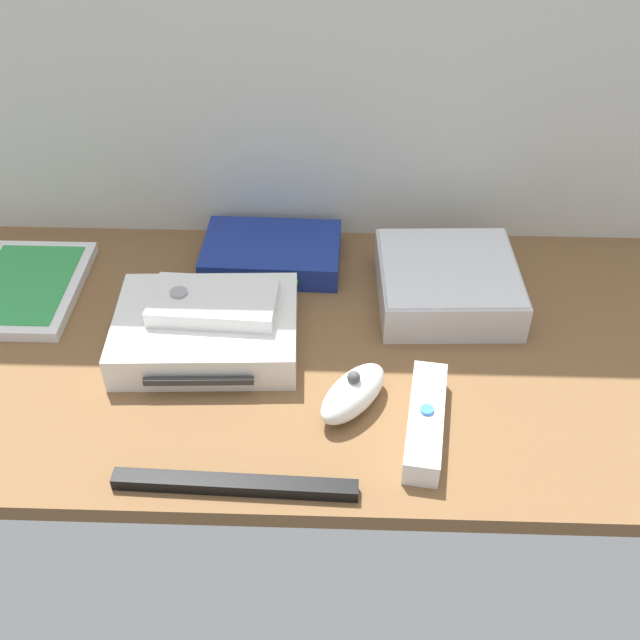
{
  "coord_description": "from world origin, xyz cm",
  "views": [
    {
      "loc": [
        2.21,
        -67.9,
        61.45
      ],
      "look_at": [
        0.0,
        0.0,
        4.0
      ],
      "focal_mm": 43.52,
      "sensor_mm": 36.0,
      "label": 1
    }
  ],
  "objects_px": {
    "game_case": "(26,288)",
    "remote_classic_pad": "(214,302)",
    "network_router": "(272,253)",
    "remote_nunchuk": "(353,393)",
    "remote_wand": "(425,421)",
    "sensor_bar": "(235,485)",
    "mini_computer": "(447,283)",
    "game_console": "(206,332)"
  },
  "relations": [
    {
      "from": "mini_computer",
      "to": "game_case",
      "type": "height_order",
      "value": "mini_computer"
    },
    {
      "from": "game_console",
      "to": "remote_classic_pad",
      "type": "xyz_separation_m",
      "value": [
        0.01,
        0.01,
        0.03
      ]
    },
    {
      "from": "game_case",
      "to": "remote_classic_pad",
      "type": "height_order",
      "value": "remote_classic_pad"
    },
    {
      "from": "mini_computer",
      "to": "remote_nunchuk",
      "type": "bearing_deg",
      "value": -121.71
    },
    {
      "from": "game_console",
      "to": "sensor_bar",
      "type": "relative_size",
      "value": 0.9
    },
    {
      "from": "mini_computer",
      "to": "network_router",
      "type": "xyz_separation_m",
      "value": [
        -0.23,
        0.07,
        -0.01
      ]
    },
    {
      "from": "remote_wand",
      "to": "remote_classic_pad",
      "type": "xyz_separation_m",
      "value": [
        -0.24,
        0.14,
        0.04
      ]
    },
    {
      "from": "network_router",
      "to": "remote_classic_pad",
      "type": "relative_size",
      "value": 1.24
    },
    {
      "from": "game_case",
      "to": "remote_nunchuk",
      "type": "height_order",
      "value": "remote_nunchuk"
    },
    {
      "from": "remote_wand",
      "to": "remote_nunchuk",
      "type": "xyz_separation_m",
      "value": [
        -0.08,
        0.03,
        0.01
      ]
    },
    {
      "from": "mini_computer",
      "to": "remote_nunchuk",
      "type": "height_order",
      "value": "mini_computer"
    },
    {
      "from": "network_router",
      "to": "sensor_bar",
      "type": "height_order",
      "value": "network_router"
    },
    {
      "from": "network_router",
      "to": "remote_wand",
      "type": "xyz_separation_m",
      "value": [
        0.18,
        -0.29,
        -0.0
      ]
    },
    {
      "from": "remote_wand",
      "to": "sensor_bar",
      "type": "distance_m",
      "value": 0.21
    },
    {
      "from": "network_router",
      "to": "remote_classic_pad",
      "type": "distance_m",
      "value": 0.17
    },
    {
      "from": "remote_wand",
      "to": "remote_nunchuk",
      "type": "height_order",
      "value": "remote_nunchuk"
    },
    {
      "from": "game_case",
      "to": "mini_computer",
      "type": "bearing_deg",
      "value": 0.4
    },
    {
      "from": "network_router",
      "to": "remote_nunchuk",
      "type": "distance_m",
      "value": 0.28
    },
    {
      "from": "mini_computer",
      "to": "remote_wand",
      "type": "xyz_separation_m",
      "value": [
        -0.04,
        -0.22,
        -0.01
      ]
    },
    {
      "from": "game_case",
      "to": "sensor_bar",
      "type": "height_order",
      "value": "game_case"
    },
    {
      "from": "game_console",
      "to": "remote_nunchuk",
      "type": "xyz_separation_m",
      "value": [
        0.17,
        -0.09,
        -0.0
      ]
    },
    {
      "from": "game_console",
      "to": "remote_wand",
      "type": "height_order",
      "value": "game_console"
    },
    {
      "from": "remote_classic_pad",
      "to": "sensor_bar",
      "type": "height_order",
      "value": "remote_classic_pad"
    },
    {
      "from": "network_router",
      "to": "remote_nunchuk",
      "type": "height_order",
      "value": "remote_nunchuk"
    },
    {
      "from": "game_console",
      "to": "sensor_bar",
      "type": "height_order",
      "value": "game_console"
    },
    {
      "from": "mini_computer",
      "to": "remote_classic_pad",
      "type": "xyz_separation_m",
      "value": [
        -0.28,
        -0.08,
        0.03
      ]
    },
    {
      "from": "mini_computer",
      "to": "network_router",
      "type": "distance_m",
      "value": 0.24
    },
    {
      "from": "remote_classic_pad",
      "to": "remote_nunchuk",
      "type": "bearing_deg",
      "value": -30.71
    },
    {
      "from": "remote_wand",
      "to": "network_router",
      "type": "bearing_deg",
      "value": 129.99
    },
    {
      "from": "remote_nunchuk",
      "to": "mini_computer",
      "type": "bearing_deg",
      "value": 93.85
    },
    {
      "from": "game_case",
      "to": "game_console",
      "type": "bearing_deg",
      "value": -20.9
    },
    {
      "from": "remote_nunchuk",
      "to": "sensor_bar",
      "type": "height_order",
      "value": "remote_nunchuk"
    },
    {
      "from": "game_case",
      "to": "remote_wand",
      "type": "height_order",
      "value": "remote_wand"
    },
    {
      "from": "remote_classic_pad",
      "to": "mini_computer",
      "type": "bearing_deg",
      "value": 19.46
    },
    {
      "from": "remote_classic_pad",
      "to": "sensor_bar",
      "type": "bearing_deg",
      "value": -75.14
    },
    {
      "from": "network_router",
      "to": "remote_nunchuk",
      "type": "xyz_separation_m",
      "value": [
        0.11,
        -0.26,
        0.0
      ]
    },
    {
      "from": "game_case",
      "to": "remote_nunchuk",
      "type": "relative_size",
      "value": 1.78
    },
    {
      "from": "mini_computer",
      "to": "remote_classic_pad",
      "type": "height_order",
      "value": "remote_classic_pad"
    },
    {
      "from": "game_console",
      "to": "remote_classic_pad",
      "type": "bearing_deg",
      "value": 53.91
    },
    {
      "from": "sensor_bar",
      "to": "mini_computer",
      "type": "bearing_deg",
      "value": 54.53
    },
    {
      "from": "network_router",
      "to": "game_case",
      "type": "bearing_deg",
      "value": -165.27
    },
    {
      "from": "remote_wand",
      "to": "sensor_bar",
      "type": "xyz_separation_m",
      "value": [
        -0.19,
        -0.08,
        -0.01
      ]
    }
  ]
}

